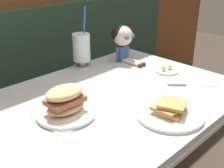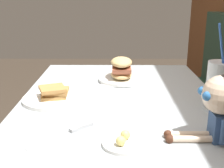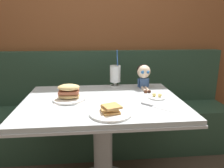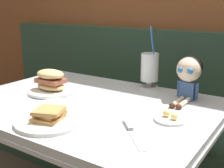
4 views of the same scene
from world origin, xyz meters
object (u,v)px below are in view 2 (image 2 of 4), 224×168
milkshake_glass (219,84)px  seated_doll (221,99)px  sandwich_plate (121,72)px  butter_knife (73,131)px  toast_plate (54,97)px  butter_saucer (123,142)px

milkshake_glass → seated_doll: 0.24m
sandwich_plate → butter_knife: (0.54, -0.16, -0.04)m
toast_plate → butter_knife: size_ratio=1.36×
butter_knife → seated_doll: (0.05, 0.43, 0.12)m
sandwich_plate → seated_doll: bearing=24.2°
toast_plate → butter_saucer: toast_plate is taller
toast_plate → butter_knife: toast_plate is taller
toast_plate → sandwich_plate: sandwich_plate is taller
milkshake_glass → sandwich_plate: milkshake_glass is taller
toast_plate → butter_knife: (0.27, 0.11, -0.01)m
butter_knife → seated_doll: seated_doll is taller
toast_plate → butter_knife: 0.30m
toast_plate → seated_doll: 0.64m
toast_plate → sandwich_plate: size_ratio=1.14×
milkshake_glass → butter_saucer: 0.45m
milkshake_glass → butter_saucer: bearing=-53.1°
milkshake_glass → butter_knife: size_ratio=1.72×
milkshake_glass → toast_plate: bearing=-98.8°
sandwich_plate → butter_knife: size_ratio=1.20×
sandwich_plate → butter_knife: 0.56m
milkshake_glass → seated_doll: bearing=-18.2°
toast_plate → milkshake_glass: milkshake_glass is taller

